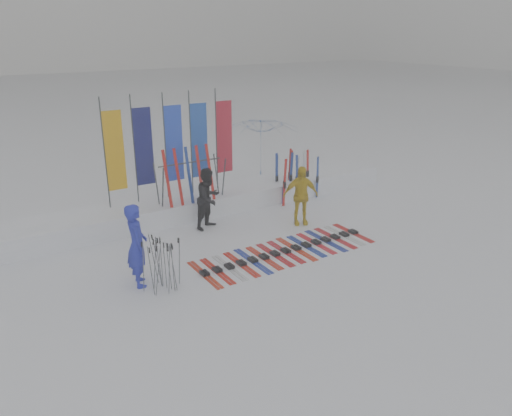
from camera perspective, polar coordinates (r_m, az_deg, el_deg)
ground at (r=12.45m, az=3.20°, el=-6.63°), size 120.00×120.00×0.00m
snow_bank at (r=16.00m, az=-6.39°, el=0.61°), size 14.00×1.60×0.60m
person_blue at (r=11.51m, az=-13.46°, el=-4.16°), size 0.59×0.78×1.95m
person_black at (r=14.51m, az=-5.43°, el=1.11°), size 1.07×0.98×1.80m
person_yellow at (r=14.78m, az=5.11°, el=1.44°), size 1.13×0.82×1.78m
tent_canopy at (r=18.79m, az=0.72°, el=6.65°), size 2.95×3.00×2.47m
ski_row at (r=13.17m, az=3.45°, el=-4.91°), size 4.93×1.69×0.07m
pole_cluster at (r=11.33m, az=-10.70°, el=-6.45°), size 0.84×0.71×1.24m
feather_flags at (r=15.40m, az=-9.60°, el=7.23°), size 4.15×0.15×3.20m
ski_rack at (r=15.13m, az=-7.49°, el=3.74°), size 2.04×0.80×1.23m
upright_skis at (r=17.07m, az=4.26°, el=3.64°), size 1.55×0.84×1.69m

